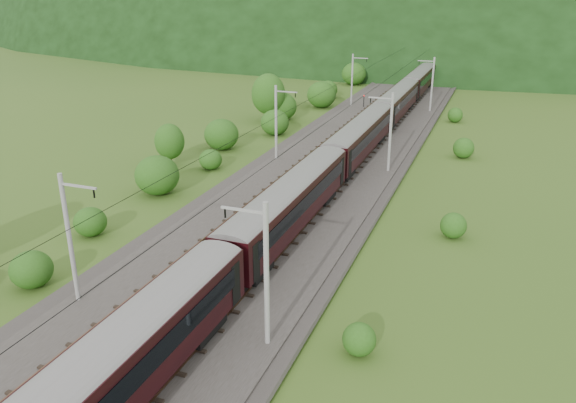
% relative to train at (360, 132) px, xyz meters
% --- Properties ---
extents(ground, '(600.00, 600.00, 0.00)m').
position_rel_train_xyz_m(ground, '(-2.40, -34.71, -3.39)').
color(ground, '#36591B').
rests_on(ground, ground).
extents(railbed, '(14.00, 220.00, 0.30)m').
position_rel_train_xyz_m(railbed, '(-2.40, -24.71, -3.24)').
color(railbed, '#38332D').
rests_on(railbed, ground).
extents(track_left, '(2.40, 220.00, 0.27)m').
position_rel_train_xyz_m(track_left, '(-4.80, -24.71, -3.02)').
color(track_left, brown).
rests_on(track_left, railbed).
extents(track_right, '(2.40, 220.00, 0.27)m').
position_rel_train_xyz_m(track_right, '(0.00, -24.71, -3.02)').
color(track_right, brown).
rests_on(track_right, railbed).
extents(catenary_left, '(2.54, 192.28, 8.00)m').
position_rel_train_xyz_m(catenary_left, '(-8.52, -2.71, 1.11)').
color(catenary_left, gray).
rests_on(catenary_left, railbed).
extents(catenary_right, '(2.54, 192.28, 8.00)m').
position_rel_train_xyz_m(catenary_right, '(3.72, -2.71, 1.11)').
color(catenary_right, gray).
rests_on(catenary_right, railbed).
extents(overhead_wires, '(4.83, 198.00, 0.03)m').
position_rel_train_xyz_m(overhead_wires, '(-2.40, -24.71, 3.71)').
color(overhead_wires, black).
rests_on(overhead_wires, ground).
extents(mountain_main, '(504.00, 360.00, 244.00)m').
position_rel_train_xyz_m(mountain_main, '(-2.40, 225.29, -3.39)').
color(mountain_main, black).
rests_on(mountain_main, ground).
extents(mountain_ridge, '(336.00, 280.00, 132.00)m').
position_rel_train_xyz_m(mountain_ridge, '(-122.40, 265.29, -3.39)').
color(mountain_ridge, black).
rests_on(mountain_ridge, ground).
extents(train, '(2.84, 157.12, 4.94)m').
position_rel_train_xyz_m(train, '(0.00, 0.00, 0.00)').
color(train, black).
rests_on(train, ground).
extents(hazard_post_near, '(0.18, 0.18, 1.70)m').
position_rel_train_xyz_m(hazard_post_near, '(-2.83, -0.71, -2.24)').
color(hazard_post_near, red).
rests_on(hazard_post_near, railbed).
extents(hazard_post_far, '(0.15, 0.15, 1.38)m').
position_rel_train_xyz_m(hazard_post_far, '(-1.94, 1.08, -2.40)').
color(hazard_post_far, red).
rests_on(hazard_post_far, railbed).
extents(signal, '(0.21, 0.21, 1.86)m').
position_rel_train_xyz_m(signal, '(-6.39, 28.65, -2.00)').
color(signal, black).
rests_on(signal, railbed).
extents(vegetation_left, '(11.91, 146.57, 6.82)m').
position_rel_train_xyz_m(vegetation_left, '(-15.91, -8.67, -1.04)').
color(vegetation_left, '#285516').
rests_on(vegetation_left, ground).
extents(vegetation_right, '(5.66, 102.17, 2.08)m').
position_rel_train_xyz_m(vegetation_right, '(9.67, -17.77, -2.48)').
color(vegetation_right, '#285516').
rests_on(vegetation_right, ground).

